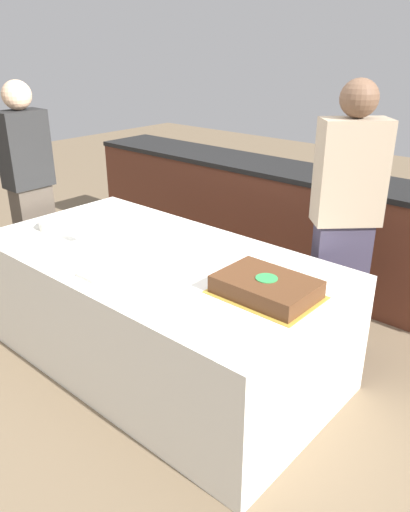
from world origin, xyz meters
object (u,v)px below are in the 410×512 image
(cake, at_px, (266,287))
(plate_stack, at_px, (57,224))
(person_seated_left, at_px, (31,191))
(wine_glass, at_px, (80,226))
(person_cutting_cake, at_px, (344,224))

(cake, distance_m, plate_stack, 1.59)
(cake, height_order, plate_stack, cake)
(cake, distance_m, person_seated_left, 2.10)
(wine_glass, bearing_deg, person_seated_left, 168.04)
(cake, relative_size, person_seated_left, 0.31)
(person_seated_left, bearing_deg, person_cutting_cake, -69.26)
(plate_stack, xyz_separation_m, wine_glass, (0.35, -0.06, 0.09))
(plate_stack, xyz_separation_m, person_seated_left, (-0.51, 0.13, 0.10))
(plate_stack, bearing_deg, person_cutting_cake, 30.14)
(cake, bearing_deg, person_cutting_cake, 90.00)
(person_cutting_cake, bearing_deg, cake, 45.56)
(cake, bearing_deg, person_seated_left, -179.79)
(cake, xyz_separation_m, person_cutting_cake, (0.00, 0.79, 0.11))
(plate_stack, distance_m, person_cutting_cake, 1.84)
(plate_stack, height_order, wine_glass, wine_glass)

